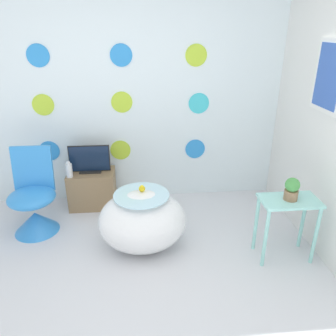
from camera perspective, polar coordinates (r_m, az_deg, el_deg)
name	(u,v)px	position (r m, az deg, el deg)	size (l,w,h in m)	color
wall_back_dotted	(121,90)	(3.70, -8.26, 13.38)	(4.57, 0.05, 2.60)	white
wall_right	(334,109)	(3.09, 26.88, 9.23)	(0.06, 3.13, 2.60)	silver
bathtub	(142,221)	(3.04, -4.50, -9.23)	(0.80, 0.60, 0.59)	white
rubber_duck	(142,188)	(2.90, -4.56, -3.56)	(0.06, 0.06, 0.07)	yellow
chair	(34,207)	(3.56, -22.30, -6.37)	(0.46, 0.46, 0.85)	#338CE0
tv_cabinet	(92,189)	(3.87, -13.01, -3.54)	(0.52, 0.34, 0.43)	#8E704C
tv	(90,160)	(3.73, -13.50, 1.31)	(0.45, 0.12, 0.31)	black
vase	(69,170)	(3.68, -16.84, -0.37)	(0.07, 0.07, 0.18)	white
side_table	(288,212)	(3.04, 20.14, -7.28)	(0.49, 0.29, 0.58)	#99E0D8
potted_plant_left	(292,189)	(2.93, 20.76, -3.41)	(0.12, 0.12, 0.20)	#8C6B4C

